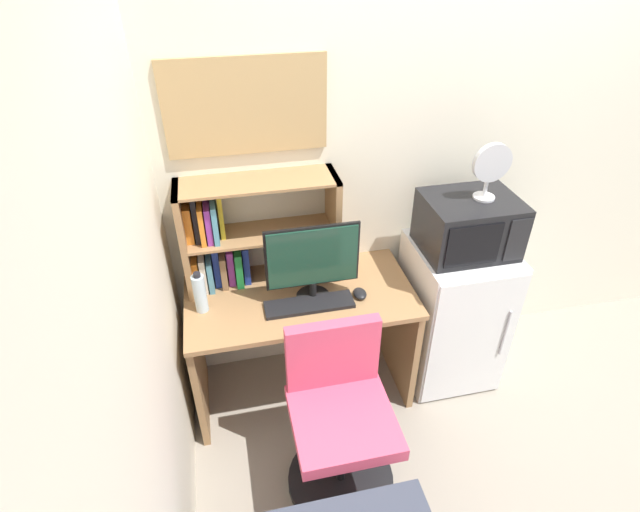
% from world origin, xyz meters
% --- Properties ---
extents(wall_back, '(6.40, 0.04, 2.60)m').
position_xyz_m(wall_back, '(0.40, 0.02, 1.30)').
color(wall_back, silver).
rests_on(wall_back, ground_plane).
extents(wall_left, '(0.04, 4.40, 2.60)m').
position_xyz_m(wall_left, '(-1.62, -1.60, 1.30)').
color(wall_left, silver).
rests_on(wall_left, ground_plane).
extents(desk, '(1.20, 0.62, 0.73)m').
position_xyz_m(desk, '(-0.95, -0.31, 0.51)').
color(desk, '#997047').
rests_on(desk, ground_plane).
extents(hutch_bookshelf, '(0.80, 0.25, 0.59)m').
position_xyz_m(hutch_bookshelf, '(-1.24, -0.11, 1.02)').
color(hutch_bookshelf, '#997047').
rests_on(hutch_bookshelf, desk).
extents(monitor, '(0.47, 0.17, 0.43)m').
position_xyz_m(monitor, '(-0.89, -0.35, 0.97)').
color(monitor, black).
rests_on(monitor, desk).
extents(keyboard, '(0.45, 0.13, 0.02)m').
position_xyz_m(keyboard, '(-0.92, -0.41, 0.74)').
color(keyboard, black).
rests_on(keyboard, desk).
extents(computer_mouse, '(0.07, 0.10, 0.03)m').
position_xyz_m(computer_mouse, '(-0.65, -0.39, 0.75)').
color(computer_mouse, black).
rests_on(computer_mouse, desk).
extents(water_bottle, '(0.06, 0.06, 0.23)m').
position_xyz_m(water_bottle, '(-1.45, -0.32, 0.84)').
color(water_bottle, silver).
rests_on(water_bottle, desk).
extents(mini_fridge, '(0.52, 0.55, 0.89)m').
position_xyz_m(mini_fridge, '(-0.05, -0.31, 0.45)').
color(mini_fridge, white).
rests_on(mini_fridge, ground_plane).
extents(microwave, '(0.48, 0.38, 0.30)m').
position_xyz_m(microwave, '(-0.05, -0.31, 1.04)').
color(microwave, black).
rests_on(microwave, mini_fridge).
extents(desk_fan, '(0.20, 0.11, 0.30)m').
position_xyz_m(desk_fan, '(0.01, -0.32, 1.37)').
color(desk_fan, silver).
rests_on(desk_fan, microwave).
extents(desk_chair, '(0.53, 0.53, 0.89)m').
position_xyz_m(desk_chair, '(-0.88, -0.89, 0.39)').
color(desk_chair, black).
rests_on(desk_chair, ground_plane).
extents(wall_corkboard, '(0.76, 0.02, 0.45)m').
position_xyz_m(wall_corkboard, '(-1.13, -0.01, 1.65)').
color(wall_corkboard, tan).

